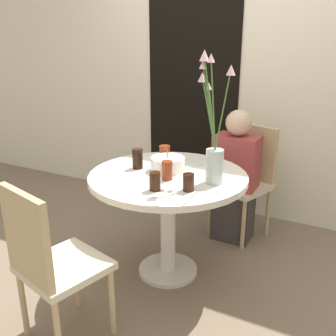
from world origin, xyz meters
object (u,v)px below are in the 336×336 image
chair_far_back (247,175)px  flower_vase (213,143)px  side_plate (192,162)px  chair_right_flank (49,259)px  drink_glass_1 (188,182)px  drink_glass_4 (167,170)px  drink_glass_2 (165,154)px  drink_glass_3 (155,181)px  birthday_cake (168,164)px  person_guest (235,181)px  drink_glass_0 (137,159)px

chair_far_back → flower_vase: 0.98m
side_plate → chair_right_flank: bearing=-103.4°
drink_glass_1 → drink_glass_4: bearing=150.7°
chair_far_back → drink_glass_1: chair_far_back is taller
side_plate → drink_glass_2: size_ratio=1.57×
chair_far_back → drink_glass_1: (-0.06, -1.05, 0.27)m
flower_vase → drink_glass_4: (-0.27, -0.08, -0.19)m
chair_far_back → drink_glass_3: bearing=-82.2°
drink_glass_2 → flower_vase: bearing=-25.7°
flower_vase → drink_glass_1: flower_vase is taller
chair_far_back → side_plate: (-0.25, -0.56, 0.23)m
chair_far_back → side_plate: bearing=-94.7°
chair_far_back → birthday_cake: 0.90m
chair_right_flank → person_guest: 1.63m
chair_right_flank → side_plate: (0.27, 1.15, 0.23)m
side_plate → person_guest: size_ratio=0.19×
drink_glass_2 → birthday_cake: bearing=-55.1°
drink_glass_2 → drink_glass_4: bearing=-59.5°
chair_right_flank → drink_glass_2: bearing=-80.8°
flower_vase → drink_glass_2: size_ratio=6.08×
chair_right_flank → drink_glass_1: (0.47, 0.66, 0.27)m
chair_far_back → drink_glass_2: size_ratio=7.16×
flower_vase → drink_glass_0: flower_vase is taller
side_plate → drink_glass_2: bearing=-153.0°
side_plate → birthday_cake: bearing=-109.2°
chair_far_back → person_guest: size_ratio=0.85×
drink_glass_1 → person_guest: (0.01, 0.90, -0.29)m
side_plate → person_guest: 0.52m
drink_glass_1 → drink_glass_3: size_ratio=0.93×
drink_glass_2 → drink_glass_3: bearing=-68.4°
drink_glass_2 → drink_glass_3: drink_glass_2 is taller
drink_glass_4 → drink_glass_2: bearing=120.5°
drink_glass_3 → person_guest: bearing=79.4°
birthday_cake → drink_glass_2: 0.17m
drink_glass_0 → drink_glass_1: (0.48, -0.21, -0.02)m
chair_far_back → drink_glass_0: chair_far_back is taller
chair_right_flank → side_plate: size_ratio=4.55×
flower_vase → person_guest: (-0.07, 0.71, -0.49)m
drink_glass_0 → drink_glass_4: bearing=-20.2°
drink_glass_1 → drink_glass_2: bearing=132.6°
chair_right_flank → birthday_cake: size_ratio=4.06×
drink_glass_1 → person_guest: size_ratio=0.10×
drink_glass_0 → person_guest: person_guest is taller
flower_vase → person_guest: 0.86m
person_guest → chair_far_back: bearing=70.3°
drink_glass_2 → person_guest: person_guest is taller
person_guest → birthday_cake: bearing=-113.7°
flower_vase → drink_glass_3: (-0.25, -0.27, -0.20)m
person_guest → drink_glass_4: bearing=-104.5°
birthday_cake → drink_glass_4: bearing=-63.7°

